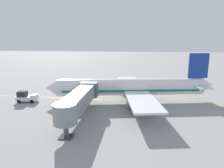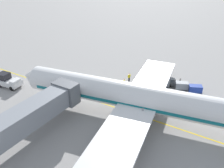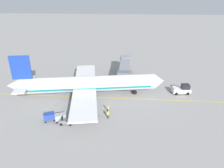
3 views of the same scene
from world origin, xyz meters
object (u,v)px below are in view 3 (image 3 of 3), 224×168
Objects in this scene: baggage_cart_second_in_train at (77,116)px; baggage_cart_tail_end at (49,117)px; jet_bridge at (125,68)px; ground_crew_wing_walker at (108,108)px; baggage_tug_lead at (67,121)px; pushback_tractor at (182,89)px; baggage_cart_front at (91,115)px; parked_airliner at (88,84)px; ground_crew_loader at (95,104)px; ground_crew_marshaller at (108,114)px; baggage_cart_third_in_train at (60,117)px.

baggage_cart_tail_end is (0.63, -5.35, 0.00)m from baggage_cart_second_in_train.
jet_bridge is 9.73× the size of ground_crew_wing_walker.
baggage_cart_tail_end is at bearing -102.58° from baggage_tug_lead.
pushback_tractor is 32.17m from baggage_cart_tail_end.
baggage_tug_lead is 0.88× the size of baggage_cart_front.
baggage_cart_tail_end is at bearing -69.67° from ground_crew_wing_walker.
parked_airliner is 14.42m from jet_bridge.
baggage_cart_second_in_train is 5.90m from ground_crew_loader.
parked_airliner reaches higher than baggage_cart_front.
ground_crew_wing_walker is at bearing 38.48° from parked_airliner.
parked_airliner is 10.30m from baggage_cart_front.
pushback_tractor is 20.37m from ground_crew_wing_walker.
ground_crew_wing_walker reaches higher than baggage_cart_second_in_train.
parked_airliner is 22.02× the size of ground_crew_loader.
jet_bridge is 22.39m from baggage_cart_front.
parked_airliner reaches higher than pushback_tractor.
baggage_cart_second_in_train is at bearing -2.04° from parked_airliner.
parked_airliner is at bearing 170.33° from baggage_tug_lead.
parked_airliner is 22.02× the size of ground_crew_wing_walker.
ground_crew_wing_walker is 1.00× the size of ground_crew_marshaller.
pushback_tractor is at bearing 118.65° from baggage_cart_third_in_train.
ground_crew_loader is (-5.80, 8.18, 0.00)m from baggage_cart_tail_end.
ground_crew_marshaller is at bearing 100.13° from baggage_cart_second_in_train.
pushback_tractor is 1.58× the size of baggage_cart_third_in_train.
pushback_tractor reaches higher than baggage_cart_front.
ground_crew_marshaller reaches higher than baggage_cart_tail_end.
jet_bridge is 21.21m from ground_crew_marshaller.
parked_airliner is at bearing -36.49° from jet_bridge.
pushback_tractor is at bearing 122.62° from baggage_cart_front.
ground_crew_wing_walker is at bearing 123.58° from baggage_tug_lead.
ground_crew_marshaller is (-1.72, 9.21, 0.00)m from baggage_cart_third_in_train.
baggage_cart_tail_end is at bearing -89.87° from baggage_cart_third_in_train.
baggage_tug_lead is (11.84, -2.02, -2.47)m from parked_airliner.
parked_airliner is 10.63m from baggage_cart_second_in_train.
parked_airliner is 6.18m from ground_crew_loader.
parked_airliner is 12.71× the size of baggage_cart_tail_end.
ground_crew_marshaller is at bearing 108.15° from baggage_tug_lead.
parked_airliner reaches higher than ground_crew_loader.
jet_bridge reaches higher than baggage_cart_second_in_train.
jet_bridge is (-11.59, 8.57, 0.27)m from parked_airliner.
baggage_tug_lead is at bearing -48.54° from baggage_cart_second_in_train.
ground_crew_loader reaches higher than baggage_cart_third_in_train.
baggage_cart_second_in_train is 1.73× the size of ground_crew_loader.
jet_bridge is at bearing -119.39° from pushback_tractor.
ground_crew_loader and ground_crew_marshaller have the same top height.
parked_airliner is at bearing -141.52° from ground_crew_wing_walker.
ground_crew_loader is at bearing 125.36° from baggage_cart_tail_end.
baggage_cart_tail_end is at bearing -32.29° from jet_bridge.
baggage_cart_second_in_train is at bearing -59.40° from pushback_tractor.
baggage_cart_second_in_train is at bearing -22.14° from jet_bridge.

